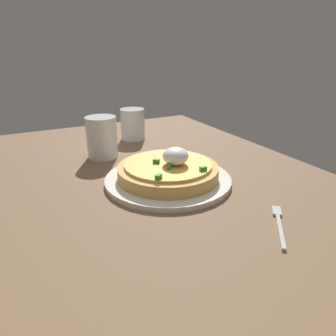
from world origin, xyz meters
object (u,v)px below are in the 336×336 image
object	(u,v)px
plate	(168,179)
pizza	(169,169)
cup_far	(133,125)
fork	(279,222)
cup_near	(104,140)

from	to	relation	value
plate	pizza	world-z (taller)	pizza
cup_far	fork	distance (cm)	55.13
cup_near	cup_far	xyz separation A→B (cm)	(11.50, -12.12, -0.20)
fork	plate	bearing A→B (deg)	60.85
cup_near	cup_far	size ratio (longest dim) A/B	1.13
plate	cup_near	distance (cm)	22.66
cup_near	plate	bearing A→B (deg)	-161.24
cup_near	fork	distance (cm)	46.27
cup_near	fork	world-z (taller)	cup_near
cup_far	fork	world-z (taller)	cup_far
cup_near	cup_far	distance (cm)	16.71
pizza	fork	xyz separation A→B (cm)	(-22.15, -8.27, -2.58)
plate	fork	world-z (taller)	plate
plate	cup_far	xyz separation A→B (cm)	(32.63, -4.95, 3.75)
fork	cup_near	bearing A→B (deg)	59.98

